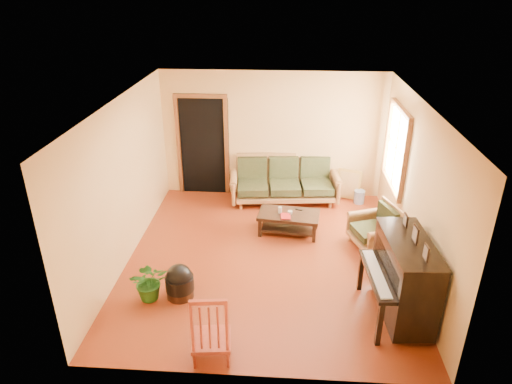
# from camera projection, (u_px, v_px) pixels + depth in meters

# --- Properties ---
(floor) EXTENTS (5.00, 5.00, 0.00)m
(floor) POSITION_uv_depth(u_px,v_px,m) (266.00, 257.00, 7.57)
(floor) COLOR maroon
(floor) RESTS_ON ground
(doorway) EXTENTS (1.08, 0.16, 2.05)m
(doorway) POSITION_uv_depth(u_px,v_px,m) (203.00, 147.00, 9.46)
(doorway) COLOR black
(doorway) RESTS_ON floor
(window) EXTENTS (0.12, 1.36, 1.46)m
(window) POSITION_uv_depth(u_px,v_px,m) (397.00, 149.00, 7.96)
(window) COLOR white
(window) RESTS_ON right_wall
(sofa) EXTENTS (2.25, 1.12, 0.93)m
(sofa) POSITION_uv_depth(u_px,v_px,m) (285.00, 181.00, 9.27)
(sofa) COLOR #996638
(sofa) RESTS_ON floor
(coffee_table) EXTENTS (1.14, 0.72, 0.39)m
(coffee_table) POSITION_uv_depth(u_px,v_px,m) (289.00, 223.00, 8.22)
(coffee_table) COLOR black
(coffee_table) RESTS_ON floor
(armchair) EXTENTS (0.97, 0.99, 0.78)m
(armchair) POSITION_uv_depth(u_px,v_px,m) (373.00, 227.00, 7.71)
(armchair) COLOR #996638
(armchair) RESTS_ON floor
(piano) EXTENTS (0.86, 1.37, 1.17)m
(piano) POSITION_uv_depth(u_px,v_px,m) (404.00, 280.00, 6.04)
(piano) COLOR black
(piano) RESTS_ON floor
(footstool) EXTENTS (0.46, 0.46, 0.39)m
(footstool) POSITION_uv_depth(u_px,v_px,m) (180.00, 285.00, 6.57)
(footstool) COLOR black
(footstool) RESTS_ON floor
(red_chair) EXTENTS (0.51, 0.55, 0.99)m
(red_chair) POSITION_uv_depth(u_px,v_px,m) (211.00, 323.00, 5.40)
(red_chair) COLOR #9A311C
(red_chair) RESTS_ON floor
(leaning_frame) EXTENTS (0.50, 0.28, 0.66)m
(leaning_frame) POSITION_uv_depth(u_px,v_px,m) (349.00, 184.00, 9.45)
(leaning_frame) COLOR #BB903E
(leaning_frame) RESTS_ON floor
(ceramic_crock) EXTENTS (0.24, 0.24, 0.27)m
(ceramic_crock) POSITION_uv_depth(u_px,v_px,m) (359.00, 197.00, 9.34)
(ceramic_crock) COLOR #34569D
(ceramic_crock) RESTS_ON floor
(potted_plant) EXTENTS (0.63, 0.58, 0.59)m
(potted_plant) POSITION_uv_depth(u_px,v_px,m) (150.00, 281.00, 6.49)
(potted_plant) COLOR #215B1A
(potted_plant) RESTS_ON floor
(book) EXTENTS (0.18, 0.24, 0.02)m
(book) POSITION_uv_depth(u_px,v_px,m) (281.00, 216.00, 8.02)
(book) COLOR #A21715
(book) RESTS_ON coffee_table
(candle) EXTENTS (0.07, 0.07, 0.12)m
(candle) POSITION_uv_depth(u_px,v_px,m) (280.00, 210.00, 8.14)
(candle) COLOR silver
(candle) RESTS_ON coffee_table
(glass_jar) EXTENTS (0.09, 0.09, 0.05)m
(glass_jar) POSITION_uv_depth(u_px,v_px,m) (290.00, 212.00, 8.12)
(glass_jar) COLOR silver
(glass_jar) RESTS_ON coffee_table
(remote) EXTENTS (0.14, 0.08, 0.01)m
(remote) POSITION_uv_depth(u_px,v_px,m) (299.00, 210.00, 8.26)
(remote) COLOR black
(remote) RESTS_ON coffee_table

